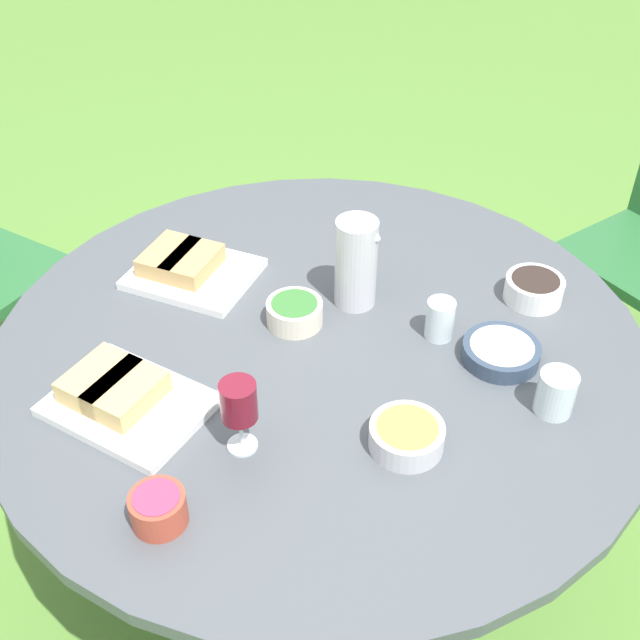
{
  "coord_description": "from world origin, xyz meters",
  "views": [
    {
      "loc": [
        0.57,
        -1.24,
        1.91
      ],
      "look_at": [
        0.0,
        0.0,
        0.8
      ],
      "focal_mm": 45.0,
      "sensor_mm": 36.0,
      "label": 1
    }
  ],
  "objects": [
    {
      "name": "ground_plane",
      "position": [
        0.0,
        0.0,
        0.0
      ],
      "size": [
        40.0,
        40.0,
        0.0
      ],
      "primitive_type": "plane",
      "color": "#5B8C38"
    },
    {
      "name": "cup_water_far",
      "position": [
        0.52,
        -0.0,
        0.78
      ],
      "size": [
        0.08,
        0.08,
        0.09
      ],
      "color": "silver",
      "rests_on": "dining_table"
    },
    {
      "name": "platter_bread_main",
      "position": [
        -0.4,
        0.09,
        0.76
      ],
      "size": [
        0.3,
        0.25,
        0.07
      ],
      "color": "white",
      "rests_on": "dining_table"
    },
    {
      "name": "bowl_dip_red",
      "position": [
        -0.05,
        -0.56,
        0.77
      ],
      "size": [
        0.1,
        0.1,
        0.07
      ],
      "color": "#B74733",
      "rests_on": "dining_table"
    },
    {
      "name": "water_pitcher",
      "position": [
        0.02,
        0.17,
        0.85
      ],
      "size": [
        0.11,
        0.1,
        0.22
      ],
      "color": "silver",
      "rests_on": "dining_table"
    },
    {
      "name": "bowl_salad",
      "position": [
        -0.08,
        0.03,
        0.77
      ],
      "size": [
        0.13,
        0.13,
        0.06
      ],
      "color": "beige",
      "rests_on": "dining_table"
    },
    {
      "name": "bowl_olives",
      "position": [
        0.4,
        0.35,
        0.77
      ],
      "size": [
        0.14,
        0.14,
        0.06
      ],
      "color": "white",
      "rests_on": "dining_table"
    },
    {
      "name": "platter_charcuterie",
      "position": [
        -0.28,
        -0.35,
        0.77
      ],
      "size": [
        0.34,
        0.27,
        0.07
      ],
      "color": "white",
      "rests_on": "dining_table"
    },
    {
      "name": "dining_table",
      "position": [
        0.0,
        0.0,
        0.65
      ],
      "size": [
        1.48,
        1.48,
        0.74
      ],
      "color": "#4C4C51",
      "rests_on": "ground_plane"
    },
    {
      "name": "bowl_dip_cream",
      "position": [
        0.38,
        0.11,
        0.76
      ],
      "size": [
        0.17,
        0.17,
        0.04
      ],
      "color": "#334256",
      "rests_on": "dining_table"
    },
    {
      "name": "cup_water_near",
      "position": [
        0.24,
        0.13,
        0.78
      ],
      "size": [
        0.06,
        0.06,
        0.1
      ],
      "color": "silver",
      "rests_on": "dining_table"
    },
    {
      "name": "wine_glass",
      "position": [
        -0.01,
        -0.35,
        0.85
      ],
      "size": [
        0.07,
        0.07,
        0.16
      ],
      "color": "silver",
      "rests_on": "dining_table"
    },
    {
      "name": "bowl_fries",
      "position": [
        0.28,
        -0.22,
        0.77
      ],
      "size": [
        0.15,
        0.15,
        0.05
      ],
      "color": "silver",
      "rests_on": "dining_table"
    }
  ]
}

